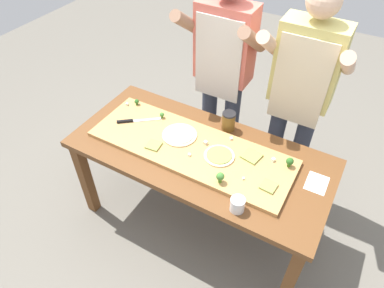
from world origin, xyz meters
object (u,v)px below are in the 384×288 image
(pizza_slice_far_left, at_px, (154,145))
(cheese_crumble_c, at_px, (243,178))
(prep_table, at_px, (199,162))
(cheese_crumble_e, at_px, (127,104))
(cook_left, at_px, (223,66))
(cook_right, at_px, (301,88))
(broccoli_floret_front_left, at_px, (162,115))
(pizza_whole_pesto_green, at_px, (219,156))
(cheese_crumble_d, at_px, (273,160))
(broccoli_floret_center_left, at_px, (137,102))
(pizza_whole_white_garlic, at_px, (180,135))
(broccoli_floret_front_mid, at_px, (220,177))
(pizza_slice_far_right, at_px, (269,186))
(broccoli_floret_back_right, at_px, (290,162))
(flour_cup, at_px, (237,205))
(cheese_crumble_f, at_px, (231,139))
(cheese_crumble_a, at_px, (206,143))
(pizza_slice_center, at_px, (252,156))
(sauce_jar, at_px, (229,121))
(recipe_note, at_px, (317,183))
(chefs_knife, at_px, (133,121))
(cheese_crumble_b, at_px, (189,155))

(pizza_slice_far_left, xyz_separation_m, cheese_crumble_c, (0.61, 0.03, 0.00))
(prep_table, bearing_deg, cheese_crumble_e, 168.97)
(cook_left, distance_m, cook_right, 0.57)
(broccoli_floret_front_left, height_order, cheese_crumble_e, broccoli_floret_front_left)
(pizza_whole_pesto_green, bearing_deg, cheese_crumble_c, -25.19)
(cheese_crumble_c, distance_m, cheese_crumble_d, 0.25)
(broccoli_floret_center_left, bearing_deg, pizza_whole_white_garlic, -16.98)
(cheese_crumble_e, bearing_deg, broccoli_floret_front_mid, -19.36)
(pizza_slice_far_right, distance_m, broccoli_floret_center_left, 1.14)
(pizza_whole_white_garlic, distance_m, pizza_slice_far_right, 0.68)
(prep_table, bearing_deg, cheese_crumble_c, -16.55)
(broccoli_floret_front_mid, bearing_deg, broccoli_floret_back_right, 46.04)
(cheese_crumble_c, relative_size, flour_cup, 0.15)
(cook_left, bearing_deg, cheese_crumble_f, -57.05)
(cheese_crumble_e, height_order, cook_left, cook_left)
(cheese_crumble_a, bearing_deg, flour_cup, -42.53)
(pizza_slice_far_right, relative_size, pizza_slice_far_left, 0.97)
(pizza_slice_center, distance_m, broccoli_floret_front_mid, 0.29)
(cheese_crumble_c, height_order, sauce_jar, sauce_jar)
(pizza_whole_pesto_green, relative_size, pizza_slice_center, 1.81)
(broccoli_floret_back_right, distance_m, recipe_note, 0.20)
(cheese_crumble_e, bearing_deg, pizza_slice_far_right, -10.50)
(pizza_slice_far_left, relative_size, broccoli_floret_back_right, 1.33)
(pizza_slice_center, height_order, cheese_crumble_e, cheese_crumble_e)
(recipe_note, bearing_deg, broccoli_floret_back_right, 172.91)
(pizza_slice_far_left, bearing_deg, cheese_crumble_a, 32.91)
(pizza_slice_center, distance_m, cheese_crumble_f, 0.19)
(broccoli_floret_front_left, bearing_deg, flour_cup, -29.38)
(chefs_knife, distance_m, cheese_crumble_d, 0.98)
(broccoli_floret_front_mid, relative_size, sauce_jar, 0.53)
(pizza_whole_white_garlic, bearing_deg, broccoli_floret_back_right, 7.18)
(broccoli_floret_front_left, relative_size, cheese_crumble_a, 2.00)
(broccoli_floret_front_left, relative_size, cook_left, 0.03)
(broccoli_floret_front_mid, relative_size, cheese_crumble_a, 3.28)
(cheese_crumble_c, distance_m, sauce_jar, 0.48)
(cheese_crumble_b, bearing_deg, cheese_crumble_e, 161.09)
(broccoli_floret_front_mid, distance_m, cook_left, 0.92)
(cheese_crumble_d, height_order, cook_left, cook_left)
(sauce_jar, bearing_deg, pizza_slice_far_left, -128.38)
(broccoli_floret_front_mid, bearing_deg, cheese_crumble_e, 160.64)
(prep_table, distance_m, broccoli_floret_back_right, 0.58)
(cheese_crumble_d, bearing_deg, flour_cup, -96.71)
(cook_right, bearing_deg, pizza_whole_pesto_green, -113.72)
(pizza_slice_center, height_order, broccoli_floret_front_left, broccoli_floret_front_left)
(cheese_crumble_c, bearing_deg, cheese_crumble_f, 127.04)
(pizza_whole_pesto_green, distance_m, cheese_crumble_c, 0.23)
(pizza_whole_pesto_green, bearing_deg, recipe_note, 10.74)
(cheese_crumble_d, bearing_deg, prep_table, -164.50)
(pizza_whole_white_garlic, xyz_separation_m, broccoli_floret_front_left, (-0.20, 0.10, 0.02))
(cheese_crumble_a, distance_m, sauce_jar, 0.24)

